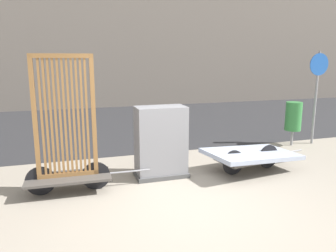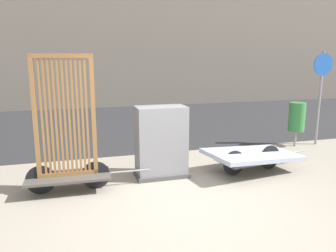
{
  "view_description": "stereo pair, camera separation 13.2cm",
  "coord_description": "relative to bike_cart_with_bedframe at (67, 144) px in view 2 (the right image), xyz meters",
  "views": [
    {
      "loc": [
        -1.72,
        -4.22,
        2.19
      ],
      "look_at": [
        0.0,
        1.22,
        1.03
      ],
      "focal_mm": 35.0,
      "sensor_mm": 36.0,
      "label": 1
    },
    {
      "loc": [
        -1.6,
        -4.25,
        2.19
      ],
      "look_at": [
        0.0,
        1.22,
        1.03
      ],
      "focal_mm": 35.0,
      "sensor_mm": 36.0,
      "label": 2
    }
  ],
  "objects": [
    {
      "name": "utility_cabinet",
      "position": [
        1.68,
        0.28,
        -0.2
      ],
      "size": [
        0.98,
        0.57,
        1.34
      ],
      "color": "#4C4C4C",
      "rests_on": "ground_plane"
    },
    {
      "name": "bike_cart_with_bedframe",
      "position": [
        0.0,
        0.0,
        0.0
      ],
      "size": [
        2.07,
        0.69,
        2.28
      ],
      "rotation": [
        0.0,
        0.0,
        -0.03
      ],
      "color": "#4C4742",
      "rests_on": "ground_plane"
    },
    {
      "name": "road_strip",
      "position": [
        1.73,
        5.76,
        -0.82
      ],
      "size": [
        56.0,
        7.93,
        0.01
      ],
      "color": "#2D2D30",
      "rests_on": "ground_plane"
    },
    {
      "name": "sign_post",
      "position": [
        6.2,
        1.44,
        0.73
      ],
      "size": [
        0.56,
        0.06,
        2.39
      ],
      "color": "gray",
      "rests_on": "ground_plane"
    },
    {
      "name": "ground_plane",
      "position": [
        1.73,
        -1.22,
        -0.83
      ],
      "size": [
        60.0,
        60.0,
        0.0
      ],
      "primitive_type": "plane",
      "color": "gray"
    },
    {
      "name": "bike_cart_with_mattress",
      "position": [
        3.48,
        0.0,
        -0.5
      ],
      "size": [
        2.36,
        1.32,
        0.48
      ],
      "rotation": [
        0.0,
        0.0,
        0.16
      ],
      "color": "#4C4742",
      "rests_on": "ground_plane"
    },
    {
      "name": "trash_bin",
      "position": [
        5.56,
        1.45,
        -0.07
      ],
      "size": [
        0.4,
        0.4,
        1.13
      ],
      "color": "gray",
      "rests_on": "ground_plane"
    }
  ]
}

